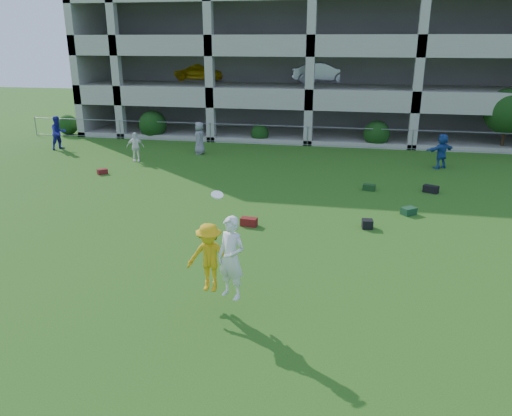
% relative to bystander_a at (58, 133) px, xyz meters
% --- Properties ---
extents(ground, '(100.00, 100.00, 0.00)m').
position_rel_bystander_a_xyz_m(ground, '(13.95, -15.27, -0.95)').
color(ground, '#235114').
rests_on(ground, ground).
extents(bystander_a, '(1.08, 1.16, 1.90)m').
position_rel_bystander_a_xyz_m(bystander_a, '(0.00, 0.00, 0.00)').
color(bystander_a, '#252198').
rests_on(bystander_a, ground).
extents(bystander_b, '(0.95, 0.72, 1.51)m').
position_rel_bystander_a_xyz_m(bystander_b, '(5.58, -1.93, -0.20)').
color(bystander_b, white).
rests_on(bystander_b, ground).
extents(bystander_c, '(0.80, 0.99, 1.77)m').
position_rel_bystander_a_xyz_m(bystander_c, '(8.32, 0.41, -0.07)').
color(bystander_c, gray).
rests_on(bystander_c, ground).
extents(bystander_d, '(1.59, 1.32, 1.71)m').
position_rel_bystander_a_xyz_m(bystander_d, '(20.93, -0.38, -0.09)').
color(bystander_d, '#214A9A').
rests_on(bystander_d, ground).
extents(bag_red_a, '(0.58, 0.36, 0.28)m').
position_rel_bystander_a_xyz_m(bag_red_a, '(13.37, -10.11, -0.81)').
color(bag_red_a, '#54100E').
rests_on(bag_red_a, ground).
extents(bag_green_c, '(0.61, 0.59, 0.26)m').
position_rel_bystander_a_xyz_m(bag_green_c, '(18.82, -7.83, -0.82)').
color(bag_green_c, '#13361B').
rests_on(bag_green_c, ground).
extents(crate_d, '(0.39, 0.39, 0.30)m').
position_rel_bystander_a_xyz_m(crate_d, '(17.33, -9.55, -0.80)').
color(crate_d, black).
rests_on(crate_d, ground).
extents(bag_black_e, '(0.67, 0.53, 0.30)m').
position_rel_bystander_a_xyz_m(bag_black_e, '(19.96, -4.81, -0.80)').
color(bag_black_e, black).
rests_on(bag_black_e, ground).
extents(bag_red_f, '(0.52, 0.52, 0.24)m').
position_rel_bystander_a_xyz_m(bag_red_f, '(5.13, -4.73, -0.83)').
color(bag_red_f, '#5D1C10').
rests_on(bag_red_f, ground).
extents(bag_green_g, '(0.54, 0.38, 0.25)m').
position_rel_bystander_a_xyz_m(bag_green_g, '(17.45, -4.98, -0.82)').
color(bag_green_g, '#153312').
rests_on(bag_green_g, ground).
extents(frisbee_contest, '(1.59, 1.10, 2.48)m').
position_rel_bystander_a_xyz_m(frisbee_contest, '(13.85, -15.72, 0.39)').
color(frisbee_contest, gold).
rests_on(frisbee_contest, ground).
extents(parking_garage, '(30.00, 14.00, 12.00)m').
position_rel_bystander_a_xyz_m(parking_garage, '(13.94, 12.43, 5.06)').
color(parking_garage, '#9E998C').
rests_on(parking_garage, ground).
extents(fence, '(36.06, 0.06, 1.20)m').
position_rel_bystander_a_xyz_m(fence, '(13.95, 3.73, -0.34)').
color(fence, gray).
rests_on(fence, ground).
extents(shrub_row, '(34.38, 2.52, 3.50)m').
position_rel_bystander_a_xyz_m(shrub_row, '(18.55, 4.43, 0.56)').
color(shrub_row, '#163D11').
rests_on(shrub_row, ground).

